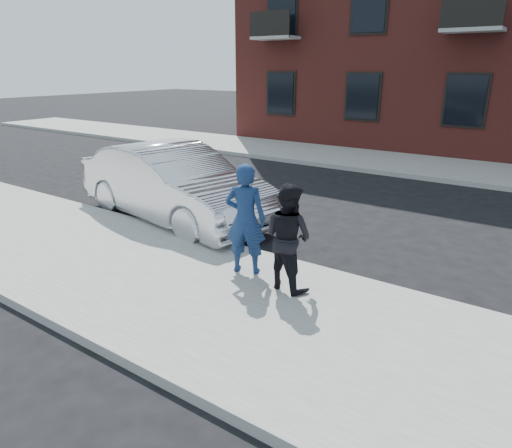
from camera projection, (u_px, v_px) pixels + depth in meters
The scene contains 8 objects.
ground at pixel (249, 307), 6.67m from camera, with size 100.00×100.00×0.00m, color black.
near_sidewalk at pixel (239, 309), 6.45m from camera, with size 50.00×3.50×0.15m, color gray.
near_curb at pixel (301, 266), 7.85m from camera, with size 50.00×0.10×0.15m, color #999691.
far_sidewalk at pixel (442, 168), 15.39m from camera, with size 50.00×3.50×0.15m, color gray.
far_curb at pixel (427, 178), 13.99m from camera, with size 50.00×0.10×0.15m, color #999691.
silver_sedan at pixel (174, 184), 10.17m from camera, with size 1.80×5.16×1.70m, color silver.
man_hoodie at pixel (245, 219), 7.19m from camera, with size 0.76×0.63×1.79m.
man_peacoat at pixel (288, 237), 6.69m from camera, with size 0.88×0.74×1.62m.
Camera 1 is at (3.44, -4.80, 3.32)m, focal length 32.00 mm.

